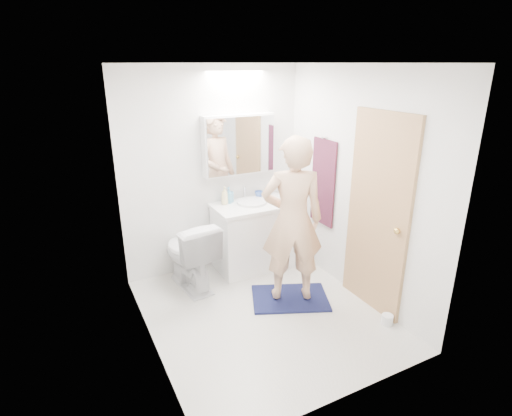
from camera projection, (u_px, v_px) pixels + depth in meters
floor at (263, 313)px, 4.12m from camera, size 2.50×2.50×0.00m
ceiling at (265, 63)px, 3.31m from camera, size 2.50×2.50×0.00m
wall_back at (213, 171)px, 4.76m from camera, size 2.50×0.00×2.50m
wall_front at (353, 256)px, 2.67m from camera, size 2.50×0.00×2.50m
wall_left at (143, 222)px, 3.24m from camera, size 0.00×2.50×2.50m
wall_right at (357, 186)px, 4.19m from camera, size 0.00×2.50×2.50m
vanity_cabinet at (253, 237)px, 4.95m from camera, size 0.90×0.55×0.78m
countertop at (253, 206)px, 4.82m from camera, size 0.95×0.58×0.04m
sink_basin at (252, 202)px, 4.83m from camera, size 0.36×0.36×0.03m
faucet at (245, 193)px, 4.97m from camera, size 0.02×0.02×0.16m
medicine_cabinet at (239, 145)px, 4.72m from camera, size 0.88×0.14×0.70m
mirror_panel at (242, 146)px, 4.66m from camera, size 0.84×0.01×0.66m
toilet at (189, 254)px, 4.49m from camera, size 0.54×0.84×0.81m
bath_rug at (290, 298)px, 4.36m from camera, size 0.95×0.82×0.02m
person at (292, 221)px, 4.06m from camera, size 0.74×0.63×1.72m
door at (378, 215)px, 3.95m from camera, size 0.04×0.80×2.00m
door_knob at (397, 231)px, 3.70m from camera, size 0.06×0.06×0.06m
towel at (323, 182)px, 4.67m from camera, size 0.02×0.42×1.00m
towel_hook at (325, 138)px, 4.49m from camera, size 0.07×0.02×0.02m
soap_bottle_a at (225, 195)px, 4.77m from camera, size 0.09×0.09×0.21m
soap_bottle_b at (229, 195)px, 4.83m from camera, size 0.12×0.12×0.19m
toothbrush_cup at (259, 195)px, 5.00m from camera, size 0.13×0.13×0.09m
toilet_paper_roll at (387, 320)px, 3.93m from camera, size 0.11×0.11×0.10m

